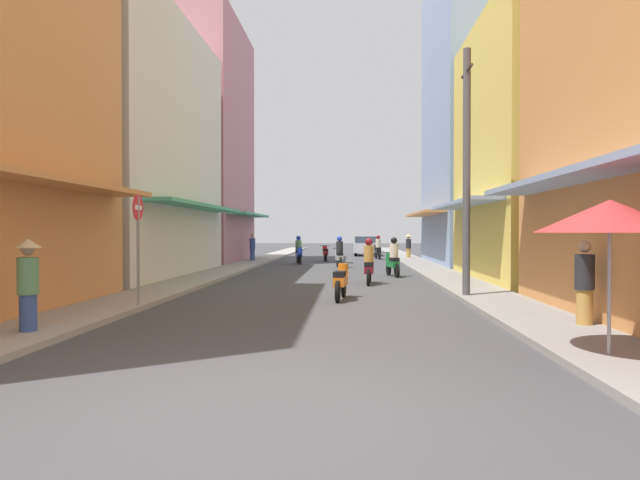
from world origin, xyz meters
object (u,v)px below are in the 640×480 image
at_px(motorbike_red, 325,253).
at_px(motorbike_silver, 339,254).
at_px(motorbike_orange, 341,281).
at_px(vendor_umbrella, 610,216).
at_px(motorbike_black, 378,248).
at_px(parked_car, 366,246).
at_px(pedestrian_far, 408,245).
at_px(street_sign_no_entry, 138,235).
at_px(pedestrian_foreground, 585,286).
at_px(pedestrian_midway, 252,248).
at_px(utility_pole, 467,171).
at_px(pedestrian_crossing, 28,282).
at_px(motorbike_maroon, 369,264).
at_px(motorbike_blue, 299,251).
at_px(motorbike_green, 393,259).

bearing_deg(motorbike_red, motorbike_silver, -80.98).
distance_m(motorbike_orange, vendor_umbrella, 8.07).
bearing_deg(motorbike_black, parked_car, 96.36).
xyz_separation_m(motorbike_silver, pedestrian_far, (4.36, 9.04, 0.23)).
xyz_separation_m(motorbike_black, street_sign_no_entry, (-6.63, -24.38, 1.01)).
bearing_deg(pedestrian_foreground, vendor_umbrella, -105.43).
height_order(motorbike_silver, parked_car, motorbike_silver).
height_order(pedestrian_midway, pedestrian_foreground, pedestrian_midway).
distance_m(vendor_umbrella, utility_pole, 7.34).
distance_m(pedestrian_midway, pedestrian_crossing, 23.48).
height_order(motorbike_black, pedestrian_far, pedestrian_far).
bearing_deg(parked_car, motorbike_orange, -92.86).
relative_size(motorbike_orange, street_sign_no_entry, 0.68).
bearing_deg(motorbike_silver, motorbike_maroon, -82.15).
distance_m(motorbike_blue, motorbike_silver, 3.95).
distance_m(pedestrian_foreground, street_sign_no_entry, 9.40).
distance_m(motorbike_green, motorbike_black, 14.42).
relative_size(motorbike_silver, parked_car, 0.43).
relative_size(pedestrian_foreground, pedestrian_far, 0.99).
xyz_separation_m(pedestrian_far, street_sign_no_entry, (-8.64, -24.39, 0.78)).
height_order(motorbike_green, pedestrian_far, pedestrian_far).
xyz_separation_m(motorbike_red, pedestrian_crossing, (-3.87, -24.93, 0.45)).
bearing_deg(utility_pole, vendor_umbrella, -86.32).
xyz_separation_m(motorbike_blue, street_sign_no_entry, (-1.96, -18.56, 1.01)).
xyz_separation_m(motorbike_green, motorbike_silver, (-2.26, 5.39, 0.00)).
bearing_deg(street_sign_no_entry, utility_pole, 17.21).
relative_size(pedestrian_midway, street_sign_no_entry, 0.63).
xyz_separation_m(motorbike_blue, pedestrian_midway, (-2.88, 1.47, 0.13)).
relative_size(motorbike_red, pedestrian_crossing, 1.07).
bearing_deg(vendor_umbrella, motorbike_blue, 105.43).
height_order(motorbike_red, motorbike_silver, motorbike_silver).
distance_m(motorbike_orange, pedestrian_crossing, 7.70).
bearing_deg(motorbike_silver, vendor_umbrella, -78.45).
xyz_separation_m(parked_car, pedestrian_midway, (-6.91, -10.05, 0.10)).
distance_m(motorbike_green, pedestrian_foreground, 12.47).
height_order(pedestrian_far, vendor_umbrella, vendor_umbrella).
height_order(motorbike_maroon, motorbike_red, motorbike_maroon).
bearing_deg(pedestrian_foreground, pedestrian_midway, 114.18).
relative_size(motorbike_red, motorbike_black, 1.00).
xyz_separation_m(pedestrian_midway, utility_pole, (8.84, -17.57, 2.56)).
distance_m(motorbike_green, motorbike_silver, 5.84).
bearing_deg(motorbike_green, vendor_umbrella, -82.86).
bearing_deg(pedestrian_far, motorbike_orange, -100.32).
xyz_separation_m(motorbike_green, motorbike_black, (0.09, 14.41, 0.00)).
relative_size(motorbike_blue, motorbike_red, 0.99).
bearing_deg(motorbike_maroon, motorbike_blue, 106.47).
bearing_deg(street_sign_no_entry, motorbike_green, 56.70).
xyz_separation_m(motorbike_blue, motorbike_silver, (2.32, -3.20, 0.00)).
bearing_deg(street_sign_no_entry, pedestrian_crossing, -99.25).
distance_m(motorbike_red, pedestrian_crossing, 25.23).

